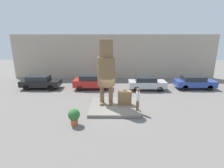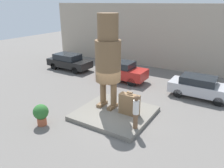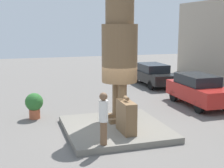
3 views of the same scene
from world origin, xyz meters
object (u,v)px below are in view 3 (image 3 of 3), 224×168
at_px(giant_suitcase, 126,117).
at_px(planter_pot, 34,104).
at_px(statue_figure, 120,45).
at_px(parked_car_black, 153,74).
at_px(tourist, 104,116).
at_px(parked_car_red, 198,90).

relative_size(giant_suitcase, planter_pot, 1.16).
distance_m(giant_suitcase, planter_pot, 4.73).
relative_size(statue_figure, parked_car_black, 1.24).
bearing_deg(giant_suitcase, tourist, -50.37).
distance_m(statue_figure, planter_pot, 4.75).
height_order(parked_car_black, parked_car_red, parked_car_red).
height_order(tourist, parked_car_black, tourist).
distance_m(tourist, planter_pot, 4.95).
bearing_deg(parked_car_black, giant_suitcase, -29.95).
bearing_deg(planter_pot, parked_car_black, 123.97).
xyz_separation_m(statue_figure, parked_car_red, (-1.88, 4.97, -2.51)).
height_order(statue_figure, tourist, statue_figure).
bearing_deg(tourist, giant_suitcase, 129.63).
xyz_separation_m(tourist, parked_car_black, (-10.19, 6.46, -0.41)).
distance_m(statue_figure, parked_car_red, 5.88).
bearing_deg(planter_pot, giant_suitcase, 40.91).
bearing_deg(tourist, parked_car_red, 124.43).
relative_size(parked_car_black, parked_car_red, 1.08).
bearing_deg(giant_suitcase, statue_figure, 170.94).
xyz_separation_m(giant_suitcase, parked_car_black, (-9.25, 5.33, -0.03)).
xyz_separation_m(giant_suitcase, parked_car_red, (-3.41, 5.21, 0.03)).
xyz_separation_m(giant_suitcase, planter_pot, (-3.57, -3.10, -0.15)).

